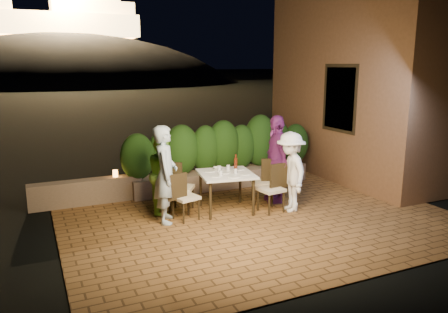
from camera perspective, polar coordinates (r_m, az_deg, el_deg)
ground at (r=8.04m, az=5.25°, el=-8.39°), size 400.00×400.00×0.00m
terrace_floor at (r=8.47m, az=3.56°, el=-7.68°), size 7.00×6.00×0.15m
building_wall at (r=11.28m, az=16.63°, el=10.13°), size 1.60×5.00×5.00m
window_pane at (r=10.42m, az=15.00°, el=7.34°), size 0.08×1.00×1.40m
window_frame at (r=10.41m, az=14.96°, el=7.34°), size 0.06×1.15×1.55m
planter at (r=10.02m, az=-0.24°, el=-2.88°), size 4.20×0.55×0.40m
hedge at (r=9.85m, az=-0.24°, el=1.34°), size 4.00×0.70×1.10m
parapet at (r=9.24m, az=-17.52°, el=-4.43°), size 2.20×0.30×0.50m
hill at (r=67.12m, az=-19.49°, el=5.56°), size 52.00×40.00×22.00m
fortress at (r=67.22m, az=-20.40°, el=17.92°), size 26.00×8.00×8.00m
dining_table at (r=8.37m, az=0.28°, el=-4.65°), size 1.14×1.14×0.75m
plate_nw at (r=8.03m, az=-1.02°, el=-2.56°), size 0.21×0.21×0.01m
plate_sw at (r=8.41m, az=-1.93°, el=-1.89°), size 0.23×0.23×0.01m
plate_ne at (r=8.18m, az=2.79°, el=-2.30°), size 0.20×0.20×0.01m
plate_se at (r=8.57m, az=1.92°, el=-1.62°), size 0.23×0.23×0.01m
plate_centre at (r=8.28m, az=0.04°, el=-2.11°), size 0.22×0.22×0.01m
plate_front at (r=7.99m, az=1.31°, el=-2.63°), size 0.23×0.23×0.01m
glass_nw at (r=8.06m, az=-0.44°, el=-2.17°), size 0.06×0.06×0.10m
glass_sw at (r=8.38m, az=-0.63°, el=-1.59°), size 0.06×0.06×0.11m
glass_ne at (r=8.19m, az=1.52°, el=-1.95°), size 0.06×0.06×0.10m
glass_se at (r=8.44m, az=0.56°, el=-1.48°), size 0.07×0.07×0.11m
beer_bottle at (r=8.35m, az=1.54°, el=-0.84°), size 0.07×0.07×0.34m
bowl at (r=8.55m, az=-0.79°, el=-1.54°), size 0.23×0.23×0.05m
chair_left_front at (r=7.92m, az=-5.02°, el=-5.18°), size 0.50×0.50×0.88m
chair_left_back at (r=8.40m, az=-5.59°, el=-3.96°), size 0.61×0.61×0.95m
chair_right_front at (r=8.36m, az=6.17°, el=-4.14°), size 0.48×0.48×0.92m
chair_right_back at (r=8.84m, az=4.99°, el=-3.21°), size 0.56×0.56×0.92m
diner_blue at (r=7.74m, az=-7.63°, el=-2.34°), size 0.61×0.74×1.74m
diner_green at (r=8.29m, az=-7.88°, el=-2.28°), size 0.76×0.87×1.49m
diner_white at (r=8.39m, az=8.66°, el=-1.99°), size 0.72×1.07×1.53m
diner_purple at (r=8.89m, az=6.85°, el=-0.31°), size 0.67×1.12×1.78m
parapet_lamp at (r=9.23m, az=-14.01°, el=-2.17°), size 0.10×0.10×0.14m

